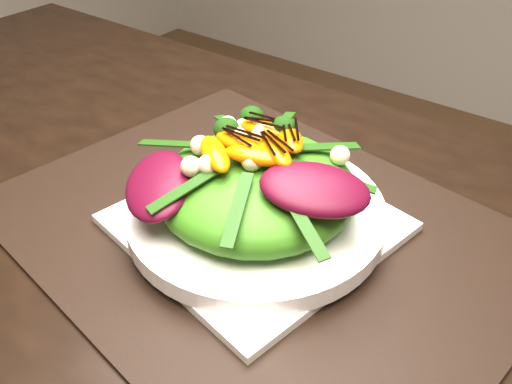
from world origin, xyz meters
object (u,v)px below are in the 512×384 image
Objects in this scene: plate_base at (256,223)px; lettuce_mound at (256,187)px; placemat at (256,228)px; orange_segment at (257,133)px; dining_table at (179,316)px; salad_bowl at (256,212)px.

plate_base is 0.04m from lettuce_mound.
orange_segment reaches higher than placemat.
dining_table is at bearing -88.32° from placemat.
salad_bowl reaches higher than placemat.
salad_bowl is (0.00, 0.00, 0.01)m from plate_base.
plate_base is at bearing -135.00° from lettuce_mound.
orange_segment reaches higher than plate_base.
dining_table is 0.19m from orange_segment.
plate_base is at bearing 91.68° from dining_table.
lettuce_mound is at bearing -45.00° from salad_bowl.
dining_table reaches higher than salad_bowl.
dining_table is 3.11× the size of placemat.
dining_table is 6.76× the size of plate_base.
dining_table is 27.55× the size of orange_segment.
dining_table reaches higher than orange_segment.
orange_segment is (-0.02, 0.03, 0.07)m from salad_bowl.
orange_segment is at bearing 125.96° from plate_base.
dining_table reaches higher than placemat.
orange_segment is (-0.02, 0.03, 0.08)m from plate_base.
lettuce_mound reaches higher than salad_bowl.
plate_base is at bearing -90.00° from placemat.
placemat is 2.18× the size of plate_base.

